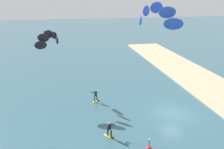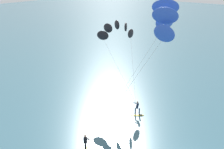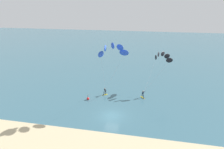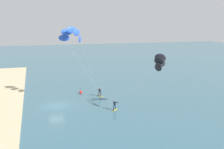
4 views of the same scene
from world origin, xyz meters
The scene contains 2 objects.
kitesurfer_nearshore centered at (8.82, 14.05, 7.76)m, with size 6.70×8.14×9.25m.
kitesurfer_mid_water centered at (-0.55, 3.25, 11.30)m, with size 6.40×7.96×13.00m.
Camera 2 is at (-19.37, -6.94, 14.90)m, focal length 47.87 mm.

